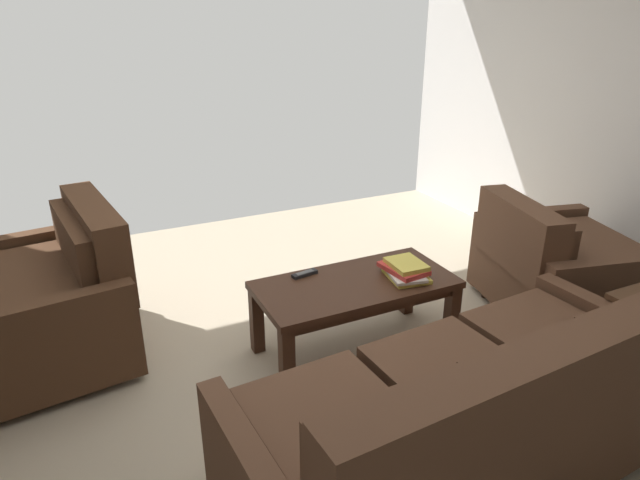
{
  "coord_description": "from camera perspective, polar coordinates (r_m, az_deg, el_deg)",
  "views": [
    {
      "loc": [
        1.08,
        2.35,
        1.9
      ],
      "look_at": [
        0.0,
        0.1,
        0.86
      ],
      "focal_mm": 31.0,
      "sensor_mm": 36.0,
      "label": 1
    }
  ],
  "objects": [
    {
      "name": "coffee_table",
      "position": [
        3.23,
        3.67,
        -5.43
      ],
      "size": [
        1.15,
        0.56,
        0.45
      ],
      "color": "#3D2316",
      "rests_on": "ground"
    },
    {
      "name": "tv_remote",
      "position": [
        3.26,
        -1.59,
        -3.51
      ],
      "size": [
        0.16,
        0.07,
        0.02
      ],
      "color": "black",
      "rests_on": "coffee_table"
    },
    {
      "name": "armchair_side",
      "position": [
        3.92,
        23.22,
        -2.54
      ],
      "size": [
        1.05,
        1.13,
        0.81
      ],
      "color": "black",
      "rests_on": "ground"
    },
    {
      "name": "loveseat_near",
      "position": [
        3.54,
        -26.21,
        -5.43
      ],
      "size": [
        1.01,
        1.22,
        0.89
      ],
      "color": "black",
      "rests_on": "ground"
    },
    {
      "name": "book_stack",
      "position": [
        3.26,
        8.77,
        -3.08
      ],
      "size": [
        0.26,
        0.33,
        0.1
      ],
      "color": "#E0CC4C",
      "rests_on": "coffee_table"
    },
    {
      "name": "sofa_main",
      "position": [
        2.47,
        15.81,
        -17.04
      ],
      "size": [
        2.06,
        1.01,
        0.86
      ],
      "color": "black",
      "rests_on": "ground"
    },
    {
      "name": "ground_plane",
      "position": [
        3.21,
        -0.69,
        -13.67
      ],
      "size": [
        5.11,
        5.2,
        0.01
      ],
      "primitive_type": "cube",
      "color": "#B7A88E"
    }
  ]
}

